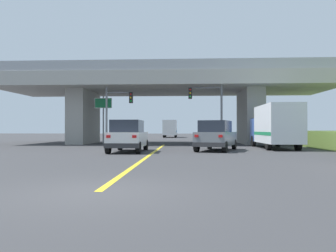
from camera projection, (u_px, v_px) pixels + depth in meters
name	position (u px, v px, depth m)	size (l,w,h in m)	color
ground	(166.00, 144.00, 33.54)	(160.00, 160.00, 0.00)	#353538
overpass_bridge	(166.00, 91.00, 33.60)	(32.62, 10.36, 7.52)	#A8A59E
lane_divider_stripe	(151.00, 154.00, 19.27)	(0.20, 23.39, 0.01)	yellow
suv_lead	(128.00, 136.00, 21.08)	(2.05, 4.74, 2.02)	silver
suv_crossing	(216.00, 136.00, 22.28)	(3.34, 5.17, 2.02)	slate
box_truck	(275.00, 126.00, 24.71)	(2.33, 7.37, 3.21)	navy
traffic_signal_nearside	(211.00, 104.00, 28.66)	(2.96, 0.36, 5.81)	#56595E
traffic_signal_farside	(115.00, 108.00, 29.71)	(2.48, 0.36, 5.28)	slate
highway_sign	(103.00, 109.00, 31.77)	(1.67, 0.17, 4.62)	slate
semi_truck_distant	(170.00, 128.00, 59.00)	(2.33, 6.87, 3.06)	red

